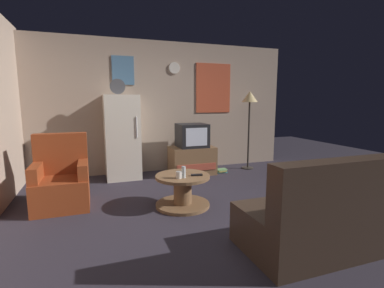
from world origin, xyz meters
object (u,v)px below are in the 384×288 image
object	(u,v)px
mug_ceramic_white	(179,175)
fridge	(122,137)
crt_tv	(192,135)
remote_control	(197,175)
coffee_table	(183,191)
book_stack	(221,171)
armchair	(62,181)
tv_stand	(192,160)
standing_lamp	(250,103)
couch	(333,216)
wine_glass	(184,172)

from	to	relation	value
mug_ceramic_white	fridge	bearing A→B (deg)	105.16
crt_tv	remote_control	xyz separation A→B (m)	(-0.52, -1.64, -0.31)
coffee_table	book_stack	size ratio (longest dim) A/B	3.50
book_stack	crt_tv	bearing A→B (deg)	170.80
armchair	book_stack	size ratio (longest dim) A/B	4.66
tv_stand	standing_lamp	distance (m)	1.66
crt_tv	book_stack	distance (m)	0.92
couch	book_stack	distance (m)	2.97
coffee_table	remote_control	distance (m)	0.29
crt_tv	armchair	distance (m)	2.44
mug_ceramic_white	standing_lamp	bearing A→B (deg)	40.14
standing_lamp	remote_control	world-z (taller)	standing_lamp
couch	tv_stand	bearing A→B (deg)	96.33
couch	book_stack	size ratio (longest dim) A/B	8.26
book_stack	armchair	bearing A→B (deg)	-162.16
standing_lamp	wine_glass	size ratio (longest dim) A/B	10.60
armchair	book_stack	xyz separation A→B (m)	(2.78, 0.89, -0.30)
fridge	couch	bearing A→B (deg)	-63.36
crt_tv	standing_lamp	size ratio (longest dim) A/B	0.34
wine_glass	couch	xyz separation A→B (m)	(1.05, -1.37, -0.19)
standing_lamp	armchair	xyz separation A→B (m)	(-3.44, -1.02, -1.02)
wine_glass	book_stack	xyz separation A→B (m)	(1.29, 1.58, -0.47)
tv_stand	crt_tv	distance (m)	0.48
tv_stand	crt_tv	world-z (taller)	crt_tv
armchair	couch	xyz separation A→B (m)	(2.54, -2.06, -0.03)
tv_stand	remote_control	xyz separation A→B (m)	(-0.52, -1.64, 0.17)
remote_control	couch	xyz separation A→B (m)	(0.86, -1.41, -0.13)
couch	mug_ceramic_white	bearing A→B (deg)	129.12
wine_glass	fridge	bearing A→B (deg)	106.98
wine_glass	mug_ceramic_white	xyz separation A→B (m)	(-0.06, 0.00, -0.03)
crt_tv	standing_lamp	xyz separation A→B (m)	(1.25, 0.03, 0.61)
fridge	coffee_table	world-z (taller)	fridge
coffee_table	standing_lamp	bearing A→B (deg)	39.18
mug_ceramic_white	book_stack	xyz separation A→B (m)	(1.35, 1.58, -0.44)
wine_glass	couch	world-z (taller)	couch
standing_lamp	armchair	distance (m)	3.73
fridge	tv_stand	world-z (taller)	fridge
tv_stand	coffee_table	world-z (taller)	tv_stand
fridge	coffee_table	bearing A→B (deg)	-70.89
wine_glass	book_stack	bearing A→B (deg)	50.80
coffee_table	remote_control	world-z (taller)	remote_control
standing_lamp	coffee_table	bearing A→B (deg)	-140.82
coffee_table	armchair	distance (m)	1.62
tv_stand	coffee_table	distance (m)	1.69
wine_glass	mug_ceramic_white	world-z (taller)	wine_glass
couch	fridge	bearing A→B (deg)	116.64
wine_glass	couch	bearing A→B (deg)	-52.50
coffee_table	mug_ceramic_white	size ratio (longest dim) A/B	8.00
tv_stand	couch	distance (m)	3.07
wine_glass	mug_ceramic_white	size ratio (longest dim) A/B	1.67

